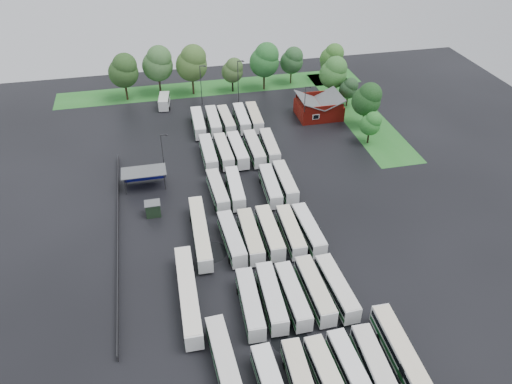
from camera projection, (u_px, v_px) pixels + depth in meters
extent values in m
plane|color=black|center=(260.00, 248.00, 80.07)|extent=(160.00, 160.00, 0.00)
cube|color=maroon|center=(319.00, 110.00, 117.48)|extent=(10.00, 8.00, 3.40)
cube|color=#4C4F51|center=(309.00, 100.00, 115.53)|extent=(5.07, 8.60, 2.19)
cube|color=#4C4F51|center=(330.00, 98.00, 116.43)|extent=(5.07, 8.60, 2.19)
cube|color=maroon|center=(325.00, 108.00, 113.02)|extent=(9.00, 0.20, 1.20)
cube|color=silver|center=(316.00, 117.00, 113.72)|extent=(1.60, 0.12, 1.20)
cylinder|color=#2D2D30|center=(125.00, 187.00, 91.33)|extent=(0.16, 0.16, 3.40)
cylinder|color=#2D2D30|center=(165.00, 182.00, 92.61)|extent=(0.16, 0.16, 3.40)
cylinder|color=#2D2D30|center=(125.00, 177.00, 93.88)|extent=(0.16, 0.16, 3.40)
cylinder|color=#2D2D30|center=(164.00, 173.00, 95.16)|extent=(0.16, 0.16, 3.40)
cube|color=#4C4F51|center=(144.00, 171.00, 92.21)|extent=(8.20, 4.20, 0.15)
cube|color=navy|center=(144.00, 175.00, 94.82)|extent=(7.60, 0.08, 2.60)
cube|color=black|center=(153.00, 209.00, 86.51)|extent=(2.50, 2.00, 2.50)
cube|color=#4C4F51|center=(152.00, 203.00, 85.75)|extent=(2.70, 2.20, 0.12)
cube|color=#236923|center=(213.00, 88.00, 132.08)|extent=(80.00, 10.00, 0.01)
cube|color=#236923|center=(357.00, 112.00, 120.24)|extent=(10.00, 50.00, 0.01)
cube|color=#2D2D30|center=(118.00, 233.00, 82.15)|extent=(0.10, 50.00, 1.20)
cube|color=white|center=(273.00, 384.00, 56.53)|extent=(2.73, 11.29, 0.12)
cylinder|color=black|center=(265.00, 371.00, 61.04)|extent=(2.46, 0.93, 0.93)
cube|color=silver|center=(301.00, 383.00, 58.29)|extent=(2.57, 11.05, 2.52)
cube|color=black|center=(301.00, 381.00, 58.00)|extent=(2.61, 10.62, 0.81)
cube|color=beige|center=(302.00, 376.00, 57.54)|extent=(2.47, 10.72, 0.11)
cylinder|color=black|center=(292.00, 365.00, 61.83)|extent=(2.34, 0.88, 0.88)
cube|color=silver|center=(328.00, 380.00, 58.62)|extent=(2.77, 11.28, 2.57)
cube|color=black|center=(329.00, 377.00, 58.32)|extent=(2.81, 10.83, 0.82)
cube|color=#0C421A|center=(328.00, 383.00, 58.94)|extent=(2.80, 11.06, 0.56)
cube|color=beige|center=(329.00, 373.00, 57.85)|extent=(2.66, 10.94, 0.11)
cylinder|color=black|center=(318.00, 361.00, 62.21)|extent=(2.38, 0.90, 0.90)
cube|color=silver|center=(352.00, 372.00, 59.55)|extent=(2.69, 11.05, 2.51)
cube|color=black|center=(352.00, 369.00, 59.26)|extent=(2.73, 10.61, 0.80)
cube|color=#064012|center=(351.00, 375.00, 59.87)|extent=(2.73, 10.83, 0.55)
cube|color=white|center=(353.00, 365.00, 58.80)|extent=(2.59, 10.72, 0.11)
cylinder|color=black|center=(340.00, 354.00, 63.07)|extent=(2.33, 0.88, 0.88)
cube|color=silver|center=(376.00, 369.00, 59.73)|extent=(2.83, 11.66, 2.65)
cube|color=black|center=(377.00, 366.00, 59.42)|extent=(2.87, 11.20, 0.85)
cube|color=#0F4F1F|center=(375.00, 372.00, 60.06)|extent=(2.87, 11.43, 0.58)
cube|color=silver|center=(378.00, 362.00, 58.93)|extent=(2.72, 11.31, 0.12)
cylinder|color=black|center=(363.00, 351.00, 63.45)|extent=(2.46, 0.93, 0.93)
cube|color=silver|center=(250.00, 303.00, 68.29)|extent=(2.81, 11.43, 2.60)
cube|color=black|center=(250.00, 301.00, 67.99)|extent=(2.85, 10.97, 0.83)
cube|color=#073F16|center=(250.00, 306.00, 68.62)|extent=(2.85, 11.20, 0.57)
cube|color=silver|center=(250.00, 296.00, 67.51)|extent=(2.70, 11.08, 0.11)
cylinder|color=black|center=(256.00, 330.00, 66.15)|extent=(2.41, 0.91, 0.91)
cylinder|color=black|center=(245.00, 291.00, 71.93)|extent=(2.41, 0.91, 0.91)
cube|color=silver|center=(271.00, 297.00, 69.15)|extent=(2.82, 11.57, 2.63)
cube|color=black|center=(271.00, 295.00, 68.85)|extent=(2.86, 11.11, 0.84)
cube|color=#104F1B|center=(271.00, 300.00, 69.49)|extent=(2.86, 11.34, 0.58)
cube|color=silver|center=(272.00, 290.00, 68.37)|extent=(2.71, 11.22, 0.11)
cylinder|color=black|center=(278.00, 324.00, 66.98)|extent=(2.44, 0.92, 0.92)
cylinder|color=black|center=(265.00, 285.00, 72.84)|extent=(2.44, 0.92, 0.92)
cube|color=silver|center=(293.00, 295.00, 69.50)|extent=(2.47, 11.18, 2.56)
cube|color=black|center=(293.00, 293.00, 69.20)|extent=(2.52, 10.73, 0.82)
cube|color=#09491A|center=(293.00, 298.00, 69.82)|extent=(2.51, 10.96, 0.56)
cube|color=silver|center=(293.00, 289.00, 68.73)|extent=(2.37, 10.84, 0.11)
cylinder|color=black|center=(300.00, 321.00, 67.39)|extent=(2.37, 0.89, 0.89)
cylinder|color=black|center=(286.00, 284.00, 73.08)|extent=(2.37, 0.89, 0.89)
cube|color=silver|center=(315.00, 290.00, 70.26)|extent=(2.65, 11.67, 2.66)
cube|color=black|center=(315.00, 287.00, 69.96)|extent=(2.70, 11.20, 0.85)
cube|color=#083E12|center=(314.00, 293.00, 70.60)|extent=(2.69, 11.44, 0.59)
cube|color=beige|center=(315.00, 283.00, 69.47)|extent=(2.55, 11.32, 0.12)
cylinder|color=black|center=(322.00, 316.00, 68.07)|extent=(2.47, 0.93, 0.93)
cylinder|color=black|center=(306.00, 278.00, 74.00)|extent=(2.47, 0.93, 0.93)
cube|color=silver|center=(337.00, 288.00, 70.67)|extent=(2.91, 11.51, 2.61)
cube|color=black|center=(337.00, 285.00, 70.37)|extent=(2.94, 11.05, 0.84)
cube|color=#103F19|center=(336.00, 290.00, 71.00)|extent=(2.94, 11.28, 0.58)
cube|color=silver|center=(337.00, 281.00, 69.89)|extent=(2.80, 11.16, 0.11)
cylinder|color=black|center=(345.00, 313.00, 68.52)|extent=(2.42, 0.91, 0.91)
cylinder|color=black|center=(327.00, 276.00, 74.34)|extent=(2.42, 0.91, 0.91)
cube|color=silver|center=(232.00, 238.00, 79.43)|extent=(2.92, 11.52, 2.62)
cube|color=black|center=(232.00, 236.00, 79.13)|extent=(2.96, 11.07, 0.84)
cube|color=#135221|center=(232.00, 241.00, 79.76)|extent=(2.96, 11.30, 0.58)
cube|color=silver|center=(231.00, 232.00, 78.65)|extent=(2.81, 11.18, 0.11)
cylinder|color=black|center=(236.00, 260.00, 77.27)|extent=(2.43, 0.91, 0.91)
cylinder|color=black|center=(228.00, 230.00, 83.10)|extent=(2.43, 0.91, 0.91)
cube|color=silver|center=(251.00, 236.00, 79.83)|extent=(2.54, 11.55, 2.64)
cube|color=black|center=(250.00, 234.00, 79.53)|extent=(2.59, 11.09, 0.84)
cube|color=#164522|center=(251.00, 239.00, 80.16)|extent=(2.59, 11.32, 0.58)
cube|color=beige|center=(250.00, 230.00, 79.04)|extent=(2.44, 11.20, 0.12)
cylinder|color=black|center=(256.00, 258.00, 77.65)|extent=(2.45, 0.92, 0.92)
cylinder|color=black|center=(246.00, 228.00, 83.53)|extent=(2.45, 0.92, 0.92)
cube|color=silver|center=(270.00, 232.00, 80.63)|extent=(2.43, 11.47, 2.63)
cube|color=black|center=(270.00, 230.00, 80.33)|extent=(2.49, 11.01, 0.84)
cube|color=#084B16|center=(270.00, 235.00, 80.97)|extent=(2.48, 11.24, 0.58)
cube|color=#EBE3C4|center=(270.00, 226.00, 79.85)|extent=(2.33, 11.12, 0.11)
cylinder|color=black|center=(275.00, 253.00, 78.47)|extent=(2.43, 0.92, 0.92)
cylinder|color=black|center=(264.00, 225.00, 84.31)|extent=(2.43, 0.92, 0.92)
cube|color=silver|center=(291.00, 231.00, 80.86)|extent=(2.55, 11.28, 2.57)
cube|color=black|center=(291.00, 229.00, 80.56)|extent=(2.60, 10.83, 0.82)
cube|color=#12461C|center=(291.00, 234.00, 81.19)|extent=(2.60, 11.05, 0.57)
cube|color=beige|center=(291.00, 225.00, 80.09)|extent=(2.45, 10.94, 0.11)
cylinder|color=black|center=(297.00, 252.00, 78.74)|extent=(2.39, 0.90, 0.90)
cylinder|color=black|center=(285.00, 224.00, 84.47)|extent=(2.39, 0.90, 0.90)
cube|color=silver|center=(309.00, 230.00, 81.24)|extent=(2.64, 11.33, 2.58)
cube|color=black|center=(309.00, 227.00, 80.94)|extent=(2.69, 10.88, 0.83)
cube|color=#16471F|center=(308.00, 232.00, 81.57)|extent=(2.68, 11.11, 0.57)
cube|color=silver|center=(309.00, 223.00, 80.47)|extent=(2.54, 10.99, 0.11)
cylinder|color=black|center=(315.00, 250.00, 79.11)|extent=(2.40, 0.90, 0.90)
cylinder|color=black|center=(302.00, 222.00, 84.86)|extent=(2.40, 0.90, 0.90)
cube|color=silver|center=(218.00, 190.00, 90.38)|extent=(2.75, 11.15, 2.53)
cube|color=black|center=(217.00, 188.00, 90.09)|extent=(2.79, 10.71, 0.81)
cube|color=#064516|center=(218.00, 193.00, 90.71)|extent=(2.79, 10.93, 0.56)
cube|color=silver|center=(217.00, 184.00, 89.63)|extent=(2.65, 10.81, 0.11)
cylinder|color=black|center=(221.00, 207.00, 88.29)|extent=(2.35, 0.88, 0.88)
cylinder|color=black|center=(215.00, 185.00, 93.94)|extent=(2.35, 0.88, 0.88)
cube|color=silver|center=(235.00, 188.00, 90.93)|extent=(2.82, 11.22, 2.55)
cube|color=black|center=(235.00, 186.00, 90.63)|extent=(2.86, 10.78, 0.82)
cube|color=#074615|center=(235.00, 191.00, 91.25)|extent=(2.86, 11.00, 0.56)
cube|color=white|center=(235.00, 182.00, 90.17)|extent=(2.72, 10.88, 0.11)
cylinder|color=black|center=(239.00, 205.00, 88.82)|extent=(2.36, 0.89, 0.89)
cylinder|color=black|center=(232.00, 183.00, 94.50)|extent=(2.36, 0.89, 0.89)
cube|color=silver|center=(270.00, 186.00, 91.54)|extent=(2.84, 11.36, 2.58)
cube|color=black|center=(270.00, 183.00, 91.25)|extent=(2.88, 10.91, 0.83)
cube|color=#194F26|center=(270.00, 188.00, 91.87)|extent=(2.88, 11.13, 0.57)
cube|color=silver|center=(270.00, 180.00, 90.77)|extent=(2.73, 11.01, 0.11)
cylinder|color=black|center=(275.00, 203.00, 89.42)|extent=(2.39, 0.90, 0.90)
cylinder|color=black|center=(266.00, 181.00, 95.16)|extent=(2.39, 0.90, 0.90)
cube|color=silver|center=(285.00, 182.00, 92.62)|extent=(2.59, 11.35, 2.59)
cube|color=black|center=(285.00, 179.00, 92.32)|extent=(2.64, 10.90, 0.83)
cube|color=#134D20|center=(285.00, 184.00, 92.95)|extent=(2.64, 11.13, 0.57)
cube|color=silver|center=(285.00, 176.00, 91.85)|extent=(2.49, 11.01, 0.11)
cylinder|color=black|center=(290.00, 198.00, 90.48)|extent=(2.40, 0.90, 0.90)
cylinder|color=black|center=(280.00, 177.00, 96.25)|extent=(2.40, 0.90, 0.90)
cube|color=silver|center=(208.00, 153.00, 101.03)|extent=(2.46, 11.60, 2.66)
cube|color=black|center=(208.00, 151.00, 100.72)|extent=(2.52, 11.14, 0.85)
cube|color=#104F1F|center=(208.00, 155.00, 101.37)|extent=(2.51, 11.37, 0.58)
cube|color=silver|center=(208.00, 147.00, 100.23)|extent=(2.36, 11.25, 0.12)
cylinder|color=black|center=(211.00, 168.00, 98.84)|extent=(2.46, 0.93, 0.93)
cylinder|color=black|center=(206.00, 150.00, 104.75)|extent=(2.46, 0.93, 0.93)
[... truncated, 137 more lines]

